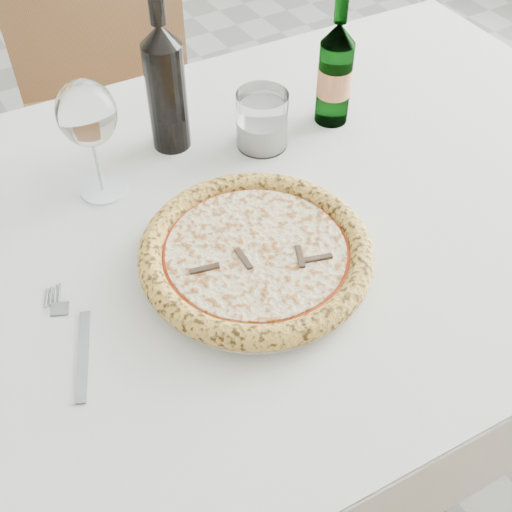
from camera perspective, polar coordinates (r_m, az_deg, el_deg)
The scene contains 10 objects.
floor at distance 1.65m, azimuth -6.38°, elevation -13.60°, with size 5.00×6.00×0.02m, color gray.
dining_table at distance 1.01m, azimuth -2.93°, elevation -0.56°, with size 1.55×0.97×0.76m.
chair_far at distance 1.71m, azimuth -12.89°, elevation 14.44°, with size 0.54×0.54×0.93m.
plate at distance 0.89m, azimuth -0.00°, elevation -0.50°, with size 0.30×0.30×0.02m.
pizza at distance 0.87m, azimuth -0.00°, elevation 0.29°, with size 0.32×0.32×0.03m.
fork at distance 0.84m, azimuth -15.77°, elevation -7.17°, with size 0.06×0.19×0.00m.
wine_glass at distance 0.95m, azimuth -14.78°, elevation 11.94°, with size 0.09×0.09×0.19m.
tumbler at distance 1.08m, azimuth 0.54°, elevation 11.70°, with size 0.09×0.09×0.10m.
beer_bottle at distance 1.12m, azimuth 7.03°, elevation 15.80°, with size 0.06×0.06×0.23m.
wine_bottle at distance 1.05m, azimuth -8.02°, elevation 14.72°, with size 0.06×0.06×0.26m.
Camera 1 is at (-0.27, -0.79, 1.41)m, focal length 45.00 mm.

